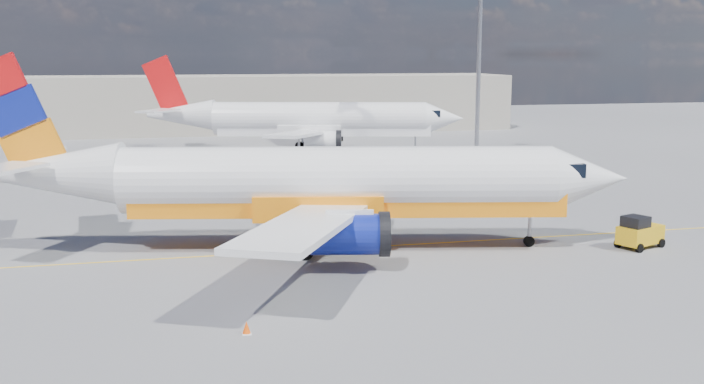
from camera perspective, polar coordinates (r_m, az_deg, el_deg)
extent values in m
plane|color=slate|center=(42.41, 0.20, -5.09)|extent=(240.00, 240.00, 0.00)
cube|color=yellow|center=(45.24, -0.68, -4.12)|extent=(70.00, 0.15, 0.01)
cube|color=#A59D8E|center=(115.95, -6.05, 6.45)|extent=(70.00, 14.00, 8.00)
cylinder|color=white|center=(44.64, -1.02, 0.92)|extent=(24.68, 8.71, 3.78)
cone|color=white|center=(47.00, 16.86, 0.95)|extent=(5.12, 4.61, 3.78)
cone|color=white|center=(47.31, -20.93, 1.25)|extent=(8.34, 5.11, 3.59)
cube|color=black|center=(46.45, 15.08, 1.69)|extent=(2.37, 2.89, 0.78)
cube|color=orange|center=(44.87, -0.31, -0.69)|extent=(24.55, 8.06, 1.33)
cube|color=white|center=(52.50, -2.89, 1.17)|extent=(4.05, 13.45, 0.89)
cube|color=white|center=(37.22, -3.51, -2.50)|extent=(9.01, 13.54, 0.89)
cylinder|color=navy|center=(49.92, -0.42, -0.50)|extent=(4.35, 2.89, 2.11)
cylinder|color=navy|center=(40.14, -0.18, -3.10)|extent=(4.35, 2.89, 2.11)
cylinder|color=black|center=(49.98, 1.62, -0.49)|extent=(1.02, 2.40, 2.33)
cylinder|color=black|center=(40.22, 2.36, -3.08)|extent=(1.02, 2.40, 2.33)
cube|color=orange|center=(47.55, -23.08, 5.26)|extent=(5.17, 1.40, 6.93)
cube|color=white|center=(51.10, -21.42, 2.64)|extent=(3.02, 5.78, 0.20)
cylinder|color=#94939B|center=(46.54, 12.80, -2.23)|extent=(0.24, 0.24, 2.33)
cylinder|color=black|center=(46.77, 12.75, -3.52)|extent=(0.66, 0.39, 0.62)
cylinder|color=black|center=(47.96, -3.69, -2.72)|extent=(1.06, 0.62, 1.00)
cylinder|color=black|center=(42.78, -3.97, -4.29)|extent=(1.06, 0.62, 1.00)
cylinder|color=white|center=(88.90, -2.37, 5.38)|extent=(24.03, 9.27, 3.68)
cone|color=white|center=(89.30, 6.74, 5.34)|extent=(5.09, 4.61, 3.68)
cone|color=white|center=(91.04, -12.34, 5.50)|extent=(8.20, 5.21, 3.50)
cube|color=black|center=(89.10, 5.77, 5.73)|extent=(2.38, 2.86, 0.76)
cube|color=white|center=(88.99, -2.01, 4.58)|extent=(23.88, 8.64, 1.30)
cube|color=white|center=(96.63, -3.10, 5.16)|extent=(3.51, 13.02, 0.87)
cube|color=white|center=(81.55, -3.78, 4.26)|extent=(9.13, 13.12, 0.87)
cylinder|color=white|center=(93.91, -1.88, 4.40)|extent=(4.28, 2.93, 2.06)
cylinder|color=white|center=(84.22, -2.16, 3.75)|extent=(4.28, 2.93, 2.06)
cylinder|color=black|center=(93.85, -0.82, 4.40)|extent=(1.07, 2.34, 2.28)
cylinder|color=black|center=(84.15, -0.98, 3.75)|extent=(1.07, 2.34, 2.28)
cube|color=red|center=(91.23, -13.42, 7.55)|extent=(5.02, 1.53, 6.76)
cube|color=white|center=(94.73, -12.86, 6.08)|extent=(2.77, 5.58, 0.20)
cube|color=white|center=(88.01, -13.90, 5.76)|extent=(4.88, 5.86, 0.20)
cylinder|color=#94939B|center=(89.25, 4.62, 3.73)|extent=(0.24, 0.24, 2.28)
cylinder|color=black|center=(89.37, 4.61, 3.06)|extent=(0.65, 0.40, 0.61)
cylinder|color=black|center=(91.96, -3.62, 3.38)|extent=(1.05, 0.63, 0.98)
cylinder|color=black|center=(86.80, -3.87, 2.99)|extent=(1.05, 0.63, 0.98)
cylinder|color=black|center=(47.94, 18.77, -3.54)|extent=(0.56, 0.39, 0.52)
cylinder|color=black|center=(47.14, 20.19, -3.85)|extent=(0.56, 0.39, 0.52)
cylinder|color=black|center=(49.60, 20.18, -3.18)|extent=(0.56, 0.39, 0.52)
cylinder|color=black|center=(48.83, 21.57, -3.47)|extent=(0.56, 0.39, 0.52)
cube|color=gold|center=(48.26, 20.22, -2.91)|extent=(3.03, 2.35, 1.03)
cube|color=black|center=(47.67, 19.93, -2.03)|extent=(1.61, 1.61, 0.62)
cube|color=white|center=(32.10, -7.67, -10.17)|extent=(0.38, 0.38, 0.04)
cone|color=#FF520A|center=(32.01, -7.68, -9.72)|extent=(0.33, 0.33, 0.50)
cylinder|color=#94939B|center=(83.36, 9.21, 9.57)|extent=(0.47, 0.47, 21.21)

